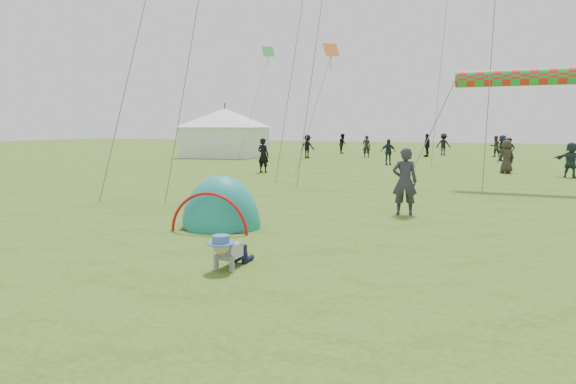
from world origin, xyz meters
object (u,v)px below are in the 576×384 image
at_px(popup_tent, 221,227).
at_px(standing_adult, 405,181).
at_px(crawling_toddler, 228,250).
at_px(event_marquee, 225,131).

distance_m(popup_tent, standing_adult, 5.09).
distance_m(crawling_toddler, popup_tent, 3.58).
bearing_deg(event_marquee, popup_tent, -68.73).
relative_size(crawling_toddler, popup_tent, 0.33).
xyz_separation_m(popup_tent, event_marquee, (-14.35, 24.54, 2.01)).
height_order(crawling_toddler, standing_adult, standing_adult).
bearing_deg(standing_adult, popup_tent, 30.99).
bearing_deg(popup_tent, event_marquee, 112.40).
bearing_deg(popup_tent, standing_adult, 35.78).
distance_m(crawling_toddler, event_marquee, 32.04).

